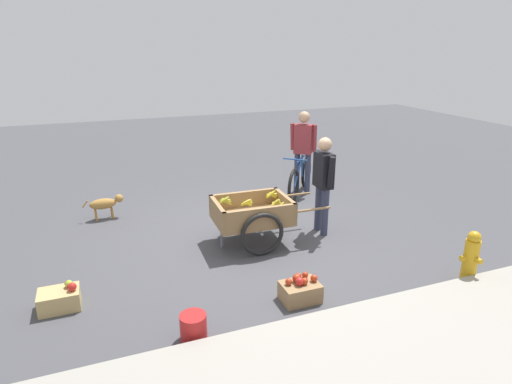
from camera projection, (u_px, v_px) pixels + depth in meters
ground_plane at (258, 235)px, 6.73m from camera, size 24.00×24.00×0.00m
fruit_cart at (253, 215)px, 6.35m from camera, size 1.67×0.96×0.74m
vendor_person at (323, 178)px, 6.55m from camera, size 0.21×0.59×1.52m
bicycle at (300, 178)px, 8.43m from camera, size 1.13×1.30×0.85m
cyclist_person at (303, 145)px, 8.37m from camera, size 0.41×0.40×1.62m
dog at (105, 204)px, 7.30m from camera, size 0.67×0.21×0.40m
fire_hydrant at (471, 256)px, 5.35m from camera, size 0.25×0.25×0.67m
plastic_bucket at (193, 327)px, 4.32m from camera, size 0.27×0.27×0.28m
apple_crate at (300, 290)px, 4.99m from camera, size 0.44×0.32×0.32m
mixed_fruit_crate at (60, 299)px, 4.84m from camera, size 0.44×0.32×0.32m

